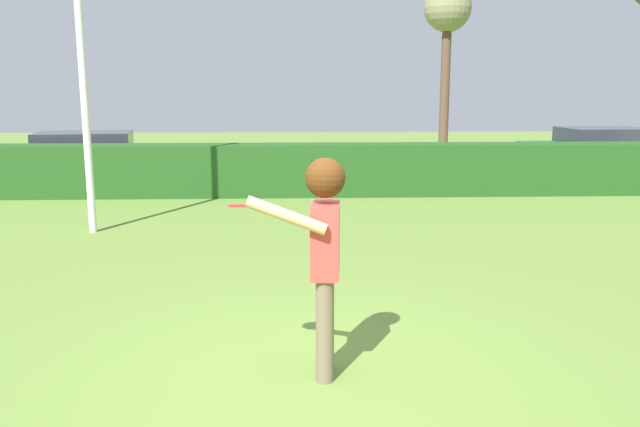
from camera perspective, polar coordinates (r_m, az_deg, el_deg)
The scene contains 8 objects.
ground_plane at distance 5.39m, azimuth -1.18°, elevation -14.29°, with size 60.00×60.00×0.00m, color olive.
person at distance 5.09m, azimuth 0.34°, elevation -2.55°, with size 0.76×0.56×1.78m.
frisbee at distance 5.03m, azimuth -6.74°, elevation 0.67°, with size 0.23×0.23×0.06m.
lamppost at distance 11.02m, azimuth -20.33°, elevation 15.54°, with size 0.24×0.24×5.99m.
hedge_row at distance 14.18m, azimuth -1.96°, elevation 3.85°, with size 19.34×0.90×1.11m, color #224F1B.
parked_car_red at distance 16.95m, azimuth -19.87°, elevation 4.82°, with size 4.42×2.34×1.25m.
parked_car_green at distance 19.34m, azimuth 23.54°, elevation 5.23°, with size 4.29×2.00×1.25m.
bare_elm_tree at distance 23.60m, azimuth 11.09°, elevation 16.57°, with size 1.61×1.61×5.79m.
Camera 1 is at (-0.09, -4.88, 2.30)m, focal length 36.56 mm.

